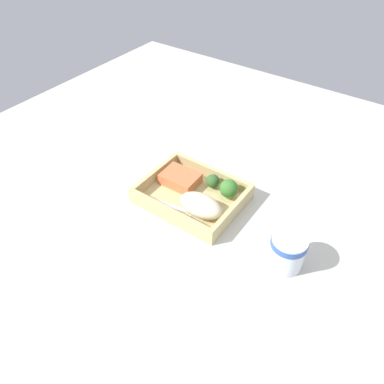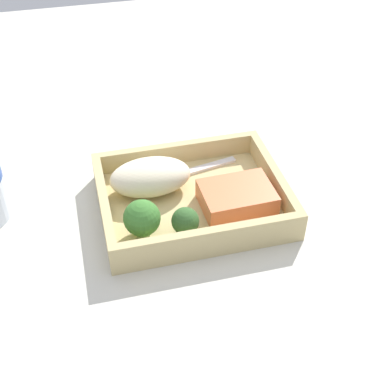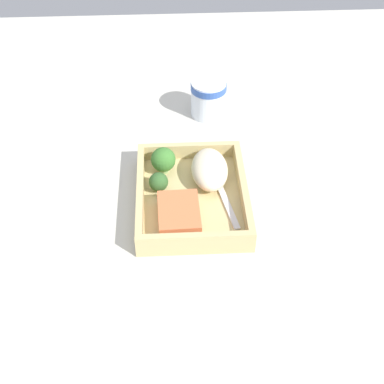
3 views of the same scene
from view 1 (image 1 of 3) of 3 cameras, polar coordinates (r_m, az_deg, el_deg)
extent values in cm
cube|color=beige|center=(98.08, 0.00, -1.60)|extent=(160.00, 160.00, 2.00)
cube|color=tan|center=(96.98, 0.00, -0.92)|extent=(25.25, 20.06, 1.20)
cube|color=tan|center=(90.11, -3.47, -3.25)|extent=(25.25, 1.20, 3.15)
cube|color=tan|center=(101.51, 3.08, 2.95)|extent=(25.25, 1.20, 3.15)
cube|color=tan|center=(101.24, -5.57, 2.66)|extent=(1.20, 17.66, 3.15)
cube|color=tan|center=(91.02, 6.20, -2.90)|extent=(1.20, 17.66, 3.15)
cube|color=#DD6F41|center=(99.66, -1.80, 2.06)|extent=(9.87, 7.48, 2.96)
ellipsoid|color=beige|center=(90.70, 1.34, -2.06)|extent=(11.40, 6.89, 4.80)
cylinder|color=#80A261|center=(96.23, 5.54, -0.42)|extent=(1.81, 1.81, 1.66)
sphere|color=#3A742D|center=(94.80, 5.63, 0.53)|extent=(4.76, 4.76, 4.76)
cylinder|color=#739759|center=(99.00, 3.16, 0.98)|extent=(1.37, 1.37, 1.13)
sphere|color=#315A28|center=(97.99, 3.19, 1.67)|extent=(3.60, 3.60, 3.60)
cube|color=silver|center=(93.87, -3.42, -2.12)|extent=(12.38, 3.45, 0.44)
cube|color=silver|center=(91.42, 1.01, -3.54)|extent=(3.76, 2.81, 0.44)
cylinder|color=white|center=(82.95, 14.29, -8.79)|extent=(7.58, 7.58, 8.24)
cylinder|color=#3356A8|center=(80.72, 14.65, -7.45)|extent=(7.80, 7.80, 1.48)
cube|color=white|center=(114.89, 7.58, 6.24)|extent=(14.35, 16.92, 0.24)
camera|label=2|loc=(1.17, 25.02, 30.66)|focal=50.00mm
camera|label=3|loc=(1.28, -33.83, 38.14)|focal=50.00mm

